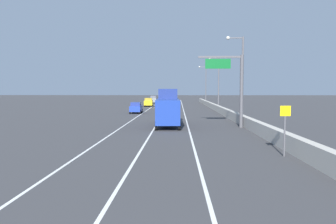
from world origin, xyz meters
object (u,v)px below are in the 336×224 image
at_px(overhead_sign_gantry, 234,82).
at_px(lamp_post_right_third, 217,80).
at_px(car_silver_1, 163,101).
at_px(car_yellow_0, 149,102).
at_px(lamp_post_right_second, 240,73).
at_px(car_blue_2, 136,108).
at_px(box_truck, 168,109).
at_px(car_gray_3, 154,100).
at_px(speed_advisory_sign, 285,127).
at_px(lamp_post_right_fourth, 205,82).

xyz_separation_m(overhead_sign_gantry, lamp_post_right_third, (1.91, 30.18, 1.18)).
height_order(overhead_sign_gantry, car_silver_1, overhead_sign_gantry).
bearing_deg(car_yellow_0, lamp_post_right_second, -68.30).
bearing_deg(car_blue_2, box_truck, -72.45).
bearing_deg(car_gray_3, car_yellow_0, -89.55).
xyz_separation_m(speed_advisory_sign, box_truck, (-7.37, 15.80, 0.07)).
height_order(overhead_sign_gantry, lamp_post_right_third, lamp_post_right_third).
height_order(speed_advisory_sign, car_silver_1, speed_advisory_sign).
height_order(lamp_post_right_second, car_blue_2, lamp_post_right_second).
relative_size(speed_advisory_sign, car_yellow_0, 0.63).
distance_m(overhead_sign_gantry, car_blue_2, 23.89).
distance_m(lamp_post_right_second, lamp_post_right_third, 24.59).
height_order(car_yellow_0, car_blue_2, car_yellow_0).
distance_m(lamp_post_right_second, car_gray_3, 56.06).
bearing_deg(overhead_sign_gantry, speed_advisory_sign, -88.26).
bearing_deg(lamp_post_right_third, lamp_post_right_second, -90.52).
bearing_deg(car_silver_1, speed_advisory_sign, -80.62).
height_order(speed_advisory_sign, car_blue_2, speed_advisory_sign).
height_order(car_blue_2, car_gray_3, car_gray_3).
bearing_deg(car_silver_1, car_gray_3, 103.86).
bearing_deg(box_truck, lamp_post_right_second, 26.89).
bearing_deg(speed_advisory_sign, car_blue_2, 111.07).
distance_m(lamp_post_right_fourth, car_blue_2, 38.13).
distance_m(lamp_post_right_second, lamp_post_right_fourth, 49.19).
bearing_deg(car_yellow_0, car_blue_2, -90.21).
bearing_deg(lamp_post_right_third, car_gray_3, 116.73).
bearing_deg(lamp_post_right_fourth, car_silver_1, -143.37).
distance_m(speed_advisory_sign, car_blue_2, 36.86).
distance_m(car_blue_2, car_gray_3, 39.70).
bearing_deg(lamp_post_right_third, box_truck, -106.97).
height_order(lamp_post_right_third, box_truck, lamp_post_right_third).
distance_m(car_blue_2, box_truck, 19.51).
distance_m(speed_advisory_sign, lamp_post_right_third, 44.98).
relative_size(car_silver_1, car_gray_3, 1.04).
distance_m(lamp_post_right_second, car_silver_1, 42.69).
distance_m(overhead_sign_gantry, car_silver_1, 47.60).
xyz_separation_m(speed_advisory_sign, lamp_post_right_third, (1.46, 44.76, 4.15)).
relative_size(lamp_post_right_second, lamp_post_right_fourth, 1.00).
xyz_separation_m(speed_advisory_sign, car_yellow_0, (-13.17, 56.37, -0.76)).
xyz_separation_m(lamp_post_right_second, lamp_post_right_third, (0.23, 24.59, 0.00)).
bearing_deg(lamp_post_right_second, car_blue_2, 135.54).
relative_size(lamp_post_right_third, car_yellow_0, 2.16).
relative_size(car_yellow_0, box_truck, 0.54).
relative_size(car_silver_1, car_blue_2, 1.01).
bearing_deg(car_blue_2, lamp_post_right_third, 35.18).
distance_m(lamp_post_right_fourth, car_gray_3, 15.92).
xyz_separation_m(lamp_post_right_second, box_truck, (-8.61, -4.37, -4.08)).
bearing_deg(car_gray_3, lamp_post_right_fourth, -18.20).
xyz_separation_m(car_silver_1, car_blue_2, (-3.17, -26.65, -0.07)).
relative_size(lamp_post_right_fourth, box_truck, 1.17).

